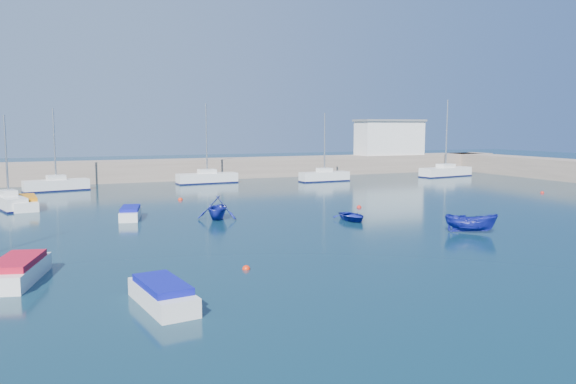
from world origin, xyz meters
name	(u,v)px	position (x,y,z in m)	size (l,w,h in m)	color
ground	(383,249)	(0.00, 0.00, 0.00)	(220.00, 220.00, 0.00)	#0C2836
back_wall	(193,169)	(0.00, 46.00, 1.30)	(96.00, 4.50, 2.60)	gray
right_arm	(531,167)	(44.00, 32.00, 1.30)	(4.50, 32.00, 2.60)	gray
harbor_office	(389,138)	(30.00, 46.00, 5.10)	(10.00, 4.00, 5.00)	silver
sailboat_3	(9,201)	(-20.43, 25.15, 0.63)	(3.19, 5.99, 7.75)	silver
sailboat_5	(56,185)	(-16.70, 37.94, 0.67)	(6.78, 3.06, 8.73)	silver
sailboat_6	(207,178)	(0.24, 39.85, 0.67)	(7.40, 2.54, 9.58)	silver
sailboat_7	(324,176)	(14.41, 36.47, 0.67)	(6.45, 2.08, 8.52)	silver
sailboat_8	(446,171)	(32.94, 36.32, 0.69)	(8.27, 3.51, 10.46)	silver
motorboat_0	(18,270)	(-18.48, 0.47, 0.50)	(2.76, 4.98, 1.06)	silver
motorboat_1	(130,213)	(-11.73, 16.07, 0.43)	(2.08, 3.94, 0.92)	silver
motorboat_2	(25,203)	(-19.23, 24.79, 0.51)	(2.33, 5.40, 1.08)	silver
motorboat_3	(162,294)	(-13.20, -5.43, 0.46)	(2.08, 4.37, 0.98)	silver
dinghy_center	(352,216)	(3.09, 9.04, 0.31)	(2.17, 3.03, 0.63)	navy
dinghy_left	(217,208)	(-5.82, 13.37, 0.87)	(2.87, 3.32, 1.75)	navy
dinghy_right	(471,223)	(7.80, 1.88, 0.63)	(1.23, 3.26, 1.26)	navy
buoy_0	(246,269)	(-8.50, -1.39, 0.00)	(0.39, 0.39, 0.39)	red
buoy_1	(359,208)	(6.86, 14.61, 0.00)	(0.41, 0.41, 0.41)	red
buoy_3	(180,200)	(-6.07, 25.37, 0.00)	(0.45, 0.45, 0.45)	red
buoy_4	(542,193)	(29.61, 16.52, 0.00)	(0.39, 0.39, 0.39)	red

